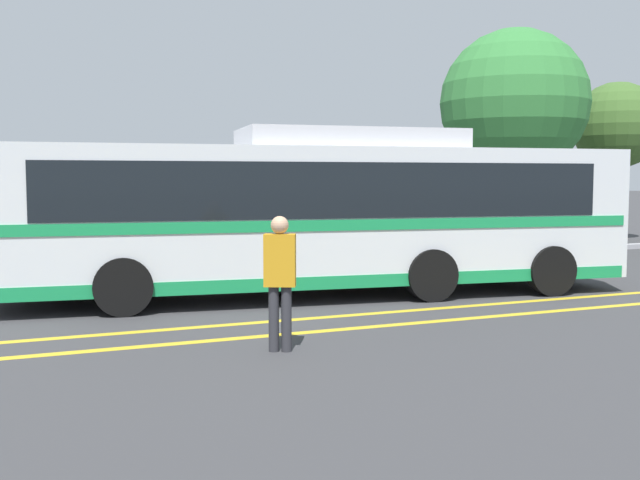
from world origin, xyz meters
name	(u,v)px	position (x,y,z in m)	size (l,w,h in m)	color
ground_plane	(357,289)	(0.00, 0.00, 0.00)	(220.00, 220.00, 0.00)	#38383A
lane_strip_0	(370,314)	(-1.05, -2.69, 0.00)	(0.20, 32.28, 0.01)	gold
lane_strip_1	(399,324)	(-1.05, -3.73, 0.00)	(0.20, 32.28, 0.01)	gold
curb_strip	(242,264)	(-1.05, 4.80, 0.07)	(40.28, 0.36, 0.15)	#99999E
transit_bus	(321,212)	(-1.03, -0.49, 1.67)	(12.79, 4.14, 3.29)	silver
parked_car_1	(81,249)	(-5.22, 3.55, 0.74)	(4.16, 2.20, 1.46)	#4C3823
parked_car_2	(318,239)	(0.48, 3.23, 0.80)	(4.65, 2.05, 1.62)	#4C3823
pedestrian_0	(280,274)	(-3.43, -4.73, 1.05)	(0.47, 0.38, 1.82)	#2D2D33
tree_0	(514,103)	(9.22, 6.90, 4.87)	(4.98, 4.98, 7.37)	#513823
tree_1	(617,126)	(14.82, 7.97, 4.34)	(3.29, 3.29, 6.00)	#513823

